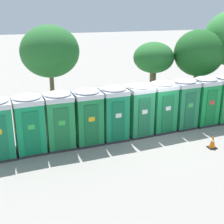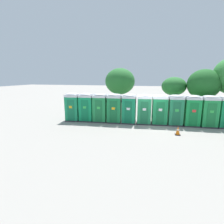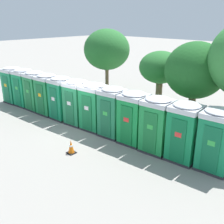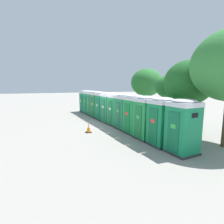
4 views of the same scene
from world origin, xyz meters
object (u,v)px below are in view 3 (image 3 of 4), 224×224
(portapotty_1, at_px, (24,87))
(portapotty_7, at_px, (113,112))
(portapotty_3, at_px, (48,94))
(portapotty_4, at_px, (61,98))
(portapotty_6, at_px, (94,106))
(portapotty_11, at_px, (216,140))
(portapotty_0, at_px, (13,85))
(street_tree_3, at_px, (195,71))
(portapotty_8, at_px, (133,118))
(traffic_cone, at_px, (71,147))
(portapotty_2, at_px, (36,90))
(portapotty_5, at_px, (77,102))
(portapotty_9, at_px, (157,124))
(street_tree_1, at_px, (160,68))
(street_tree_2, at_px, (107,50))
(portapotty_10, at_px, (184,132))

(portapotty_1, xyz_separation_m, portapotty_7, (7.67, 0.56, 0.00))
(portapotty_3, xyz_separation_m, portapotty_4, (1.28, 0.09, 0.00))
(portapotty_3, height_order, portapotty_6, same)
(portapotty_3, height_order, portapotty_11, same)
(portapotty_3, bearing_deg, portapotty_1, -176.80)
(portapotty_0, relative_size, street_tree_3, 0.54)
(portapotty_7, xyz_separation_m, portapotty_11, (5.11, 0.42, -0.00))
(portapotty_0, relative_size, portapotty_8, 1.00)
(portapotty_4, distance_m, traffic_cone, 4.59)
(portapotty_1, bearing_deg, portapotty_6, 4.20)
(portapotty_7, relative_size, traffic_cone, 3.97)
(portapotty_4, relative_size, street_tree_3, 0.54)
(portapotty_1, xyz_separation_m, portapotty_2, (1.28, 0.09, 0.00))
(portapotty_5, relative_size, portapotty_6, 1.00)
(portapotty_2, xyz_separation_m, portapotty_9, (8.95, 0.59, -0.00))
(street_tree_1, bearing_deg, portapotty_3, -140.26)
(street_tree_3, xyz_separation_m, traffic_cone, (-2.69, -5.74, -2.95))
(portapotty_2, height_order, portapotty_11, same)
(portapotty_8, bearing_deg, portapotty_3, -175.67)
(portapotty_7, height_order, street_tree_1, street_tree_1)
(portapotty_4, xyz_separation_m, portapotty_9, (6.39, 0.44, -0.00))
(portapotty_3, distance_m, traffic_cone, 5.66)
(street_tree_2, xyz_separation_m, traffic_cone, (5.87, -8.27, -3.10))
(portapotty_11, height_order, traffic_cone, portapotty_11)
(portapotty_0, height_order, portapotty_11, same)
(portapotty_2, relative_size, portapotty_6, 1.00)
(portapotty_2, relative_size, street_tree_2, 0.51)
(portapotty_4, distance_m, portapotty_9, 6.41)
(portapotty_4, xyz_separation_m, portapotty_11, (8.94, 0.74, -0.00))
(portapotty_8, bearing_deg, portapotty_11, 5.18)
(portapotty_3, relative_size, street_tree_3, 0.54)
(traffic_cone, bearing_deg, portapotty_3, 156.08)
(portapotty_11, xyz_separation_m, traffic_cone, (-5.13, -3.09, -0.97))
(street_tree_3, bearing_deg, street_tree_2, 163.53)
(portapotty_0, relative_size, portapotty_11, 1.00)
(portapotty_3, distance_m, street_tree_3, 8.75)
(portapotty_8, relative_size, portapotty_9, 1.00)
(portapotty_10, relative_size, street_tree_3, 0.54)
(street_tree_3, bearing_deg, portapotty_8, -114.82)
(portapotty_2, bearing_deg, street_tree_1, 34.07)
(portapotty_6, bearing_deg, portapotty_0, -175.38)
(portapotty_1, height_order, portapotty_2, same)
(portapotty_0, xyz_separation_m, portapotty_8, (10.22, 0.78, 0.00))
(portapotty_1, relative_size, portapotty_2, 1.00)
(portapotty_1, bearing_deg, portapotty_4, 3.54)
(portapotty_5, distance_m, traffic_cone, 3.66)
(portapotty_3, height_order, portapotty_7, same)
(portapotty_6, relative_size, portapotty_10, 1.00)
(portapotty_4, bearing_deg, portapotty_5, 4.65)
(portapotty_0, bearing_deg, traffic_cone, -12.42)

